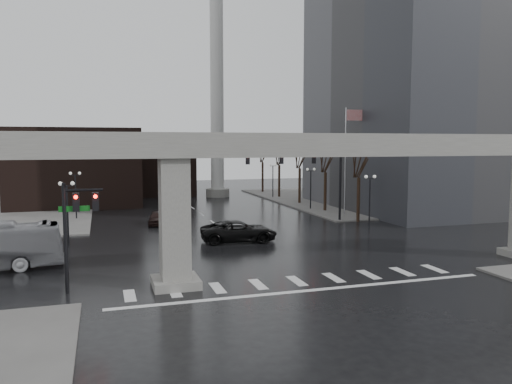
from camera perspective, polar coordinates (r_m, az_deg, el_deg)
ground at (r=30.92m, az=3.97°, el=-9.62°), size 160.00×160.00×0.00m
sidewalk_ne at (r=74.11m, az=12.65°, el=-0.76°), size 28.00×36.00×0.15m
elevated_guideway at (r=30.34m, az=6.29°, el=3.24°), size 48.00×2.60×8.70m
office_tower at (r=67.60m, az=18.99°, el=16.30°), size 22.00×26.00×42.00m
building_far_left at (r=69.93m, az=-19.88°, el=2.72°), size 16.00×14.00×10.00m
building_far_mid at (r=80.38m, az=-10.96°, el=2.57°), size 10.00×10.00×8.00m
smokestack at (r=75.87m, az=-4.48°, el=9.55°), size 3.60×3.60×30.00m
signal_mast_arm at (r=50.69m, az=5.79°, el=2.99°), size 12.12×0.43×8.00m
signal_left_pole at (r=28.61m, az=-19.92°, el=-2.86°), size 2.30×0.30×6.00m
flagpole_assembly at (r=56.24m, az=10.46°, el=4.92°), size 2.06×0.12×12.00m
lamp_right_0 at (r=48.59m, az=12.88°, el=-0.02°), size 1.22×0.32×5.11m
lamp_right_1 at (r=61.05m, az=6.28°, el=1.21°), size 1.22×0.32×5.11m
lamp_right_2 at (r=74.06m, az=1.94°, el=2.01°), size 1.22×0.32×5.11m
lamp_left_0 at (r=42.13m, az=-20.78°, el=-1.09°), size 1.22×0.32×5.11m
lamp_left_1 at (r=56.04m, az=-19.93°, el=0.52°), size 1.22×0.32×5.11m
lamp_left_2 at (r=69.99m, az=-19.43°, el=1.49°), size 1.22×0.32×5.11m
tree_right_0 at (r=52.64m, az=11.65°, el=-0.32°), size 1.09×1.58×7.50m
tree_right_1 at (r=59.73m, az=7.94°, el=0.50°), size 1.09×1.61×7.67m
tree_right_2 at (r=67.02m, az=5.02°, el=1.14°), size 1.10×1.63×7.85m
tree_right_3 at (r=74.46m, az=2.69°, el=1.65°), size 1.11×1.66×8.02m
tree_right_4 at (r=82.00m, az=0.78°, el=2.06°), size 1.12×1.69×8.19m
pickup_truck at (r=41.26m, az=-1.98°, el=-4.50°), size 6.51×3.42×1.75m
far_car at (r=50.70m, az=-11.22°, el=-2.92°), size 2.30×4.27×1.38m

